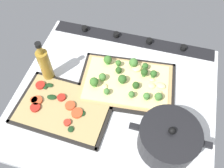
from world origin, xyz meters
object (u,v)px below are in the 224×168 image
(baking_tray_back, at_px, (64,108))
(cooking_pot, at_px, (168,139))
(broccoli_pizza, at_px, (127,81))
(oil_bottle, at_px, (45,65))
(veggie_pizza_back, at_px, (62,107))
(baking_tray_front, at_px, (127,84))

(baking_tray_back, xyz_separation_m, cooking_pot, (-0.40, 0.04, 0.05))
(cooking_pot, bearing_deg, broccoli_pizza, -49.00)
(broccoli_pizza, xyz_separation_m, oil_bottle, (0.33, 0.06, 0.06))
(veggie_pizza_back, height_order, cooking_pot, cooking_pot)
(broccoli_pizza, relative_size, baking_tray_back, 1.05)
(broccoli_pizza, xyz_separation_m, cooking_pot, (-0.19, 0.22, 0.04))
(baking_tray_front, bearing_deg, broccoli_pizza, -93.36)
(veggie_pizza_back, distance_m, oil_bottle, 0.18)
(veggie_pizza_back, height_order, oil_bottle, oil_bottle)
(baking_tray_back, bearing_deg, broccoli_pizza, -139.31)
(broccoli_pizza, height_order, cooking_pot, cooking_pot)
(baking_tray_front, xyz_separation_m, cooking_pot, (-0.19, 0.22, 0.05))
(baking_tray_back, height_order, cooking_pot, cooking_pot)
(baking_tray_front, distance_m, cooking_pot, 0.30)
(cooking_pot, bearing_deg, oil_bottle, -17.83)
(broccoli_pizza, xyz_separation_m, baking_tray_back, (0.21, 0.18, -0.02))
(veggie_pizza_back, xyz_separation_m, cooking_pot, (-0.41, 0.04, 0.05))
(baking_tray_back, bearing_deg, cooking_pot, 174.09)
(baking_tray_back, distance_m, oil_bottle, 0.19)
(baking_tray_front, height_order, cooking_pot, cooking_pot)
(baking_tray_front, bearing_deg, oil_bottle, 8.89)
(veggie_pizza_back, bearing_deg, cooking_pot, 174.10)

